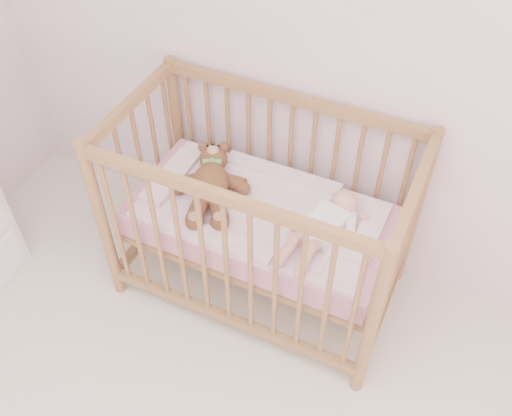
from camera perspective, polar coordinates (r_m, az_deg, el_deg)
The scene contains 6 objects.
wall_back at distance 2.39m, azimuth 12.05°, elevation 17.10°, with size 4.00×0.02×2.70m, color silver.
crib at distance 2.69m, azimuth 0.45°, elevation -1.08°, with size 1.36×0.76×1.00m, color #9E7743, non-canonical shape.
mattress at distance 2.70m, azimuth 0.45°, elevation -1.30°, with size 1.22×0.62×0.13m, color pink.
blanket at distance 2.65m, azimuth 0.46°, elevation -0.20°, with size 1.10×0.58×0.06m, color #F1A6BC, non-canonical shape.
baby at distance 2.51m, azimuth 6.88°, elevation -1.52°, with size 0.26×0.55×0.13m, color white, non-canonical shape.
teddy_bear at distance 2.66m, azimuth -4.57°, elevation 2.42°, with size 0.38×0.55×0.15m, color brown, non-canonical shape.
Camera 1 is at (0.44, -0.07, 2.47)m, focal length 40.00 mm.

